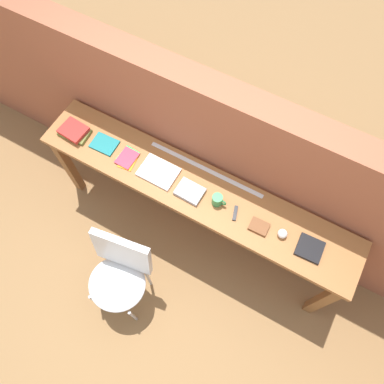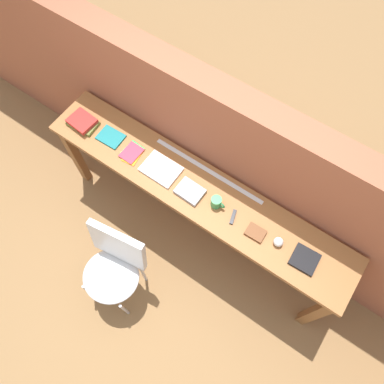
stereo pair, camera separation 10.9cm
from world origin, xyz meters
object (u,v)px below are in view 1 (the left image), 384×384
Objects in this scene: pamphlet_pile_colourful at (128,158)px; leather_journal_brown at (259,227)px; chair_white_moulded at (119,273)px; magazine_cycling at (104,144)px; mug at (218,200)px; multitool_folded at (235,213)px; sports_ball_small at (283,234)px; book_stack_leftmost at (74,131)px; book_open_centre at (159,172)px; book_repair_rightmost at (310,248)px.

leather_journal_brown is (1.09, -0.02, 0.00)m from pamphlet_pile_colourful.
magazine_cycling reaches higher than chair_white_moulded.
magazine_cycling is 1.31m from leather_journal_brown.
leather_journal_brown is (1.31, -0.04, 0.00)m from magazine_cycling.
pamphlet_pile_colourful reaches higher than chair_white_moulded.
chair_white_moulded is 4.61× the size of magazine_cycling.
leather_journal_brown is at bearing -4.31° from mug.
sports_ball_small is at bearing 1.83° from multitool_folded.
sports_ball_small is (1.25, 0.00, 0.03)m from pamphlet_pile_colourful.
multitool_folded is (1.12, -0.02, 0.00)m from magazine_cycling.
leather_journal_brown is at bearing -3.91° from magazine_cycling.
pamphlet_pile_colourful is 1.48× the size of leather_journal_brown.
book_stack_leftmost is 0.48m from pamphlet_pile_colourful.
book_open_centre is (0.49, -0.01, 0.00)m from magazine_cycling.
mug is (0.43, 0.72, 0.40)m from chair_white_moulded.
book_stack_leftmost is 3.59× the size of sports_ball_small.
book_stack_leftmost is at bearing 138.78° from chair_white_moulded.
magazine_cycling is at bearing 175.54° from pamphlet_pile_colourful.
book_repair_rightmost is (0.55, 0.01, 0.00)m from multitool_folded.
book_repair_rightmost is (0.36, 0.02, -0.00)m from leather_journal_brown.
chair_white_moulded is at bearing -129.18° from multitool_folded.
leather_journal_brown is at bearing -3.59° from multitool_folded.
sports_ball_small is 0.39× the size of book_repair_rightmost.
sports_ball_small reaches higher than multitool_folded.
book_repair_rightmost is (1.45, 0.00, 0.00)m from pamphlet_pile_colourful.
sports_ball_small is (0.16, 0.02, 0.02)m from leather_journal_brown.
sports_ball_small is (0.50, -0.00, -0.01)m from mug.
magazine_cycling is 1.47m from sports_ball_small.
mug reaches higher than chair_white_moulded.
mug reaches higher than sports_ball_small.
book_open_centre is 0.49m from mug.
pamphlet_pile_colourful is (0.22, -0.02, -0.00)m from magazine_cycling.
chair_white_moulded is 0.98m from magazine_cycling.
book_open_centre is at bearing 178.41° from multitool_folded.
pamphlet_pile_colourful is 1.74× the size of multitool_folded.
pamphlet_pile_colourful is at bearing 179.52° from multitool_folded.
book_stack_leftmost is 1.93m from book_repair_rightmost.
mug reaches higher than book_open_centre.
book_stack_leftmost reaches higher than leather_journal_brown.
chair_white_moulded is at bearing -84.83° from book_open_centre.
mug is at bearing 0.78° from book_stack_leftmost.
leather_journal_brown is at bearing -0.31° from book_stack_leftmost.
sports_ball_small reaches higher than book_stack_leftmost.
magazine_cycling is at bearing 178.73° from multitool_folded.
chair_white_moulded is at bearing -41.22° from book_stack_leftmost.
multitool_folded is at bearing 174.65° from leather_journal_brown.
book_stack_leftmost is 1.23m from mug.
mug reaches higher than book_repair_rightmost.
leather_journal_brown is 0.16m from sports_ball_small.
pamphlet_pile_colourful is (-0.33, 0.72, 0.36)m from chair_white_moulded.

